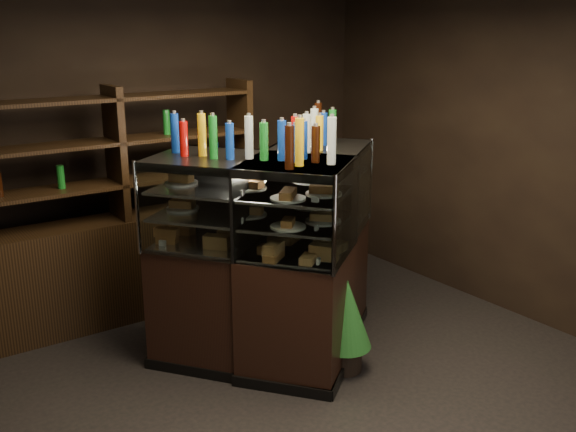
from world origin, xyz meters
name	(u,v)px	position (x,y,z in m)	size (l,w,h in m)	color
ground	(294,409)	(0.00, 0.00, 0.00)	(5.00, 5.00, 0.00)	black
room_shell	(294,117)	(0.00, 0.00, 1.94)	(5.02, 5.02, 3.01)	black
display_case	(280,291)	(0.36, 0.67, 0.52)	(1.98, 1.59, 1.58)	black
food_display	(280,207)	(0.36, 0.67, 1.19)	(1.52, 1.15, 0.48)	#BD7843
bottles_top	(280,136)	(0.36, 0.67, 1.71)	(1.35, 1.01, 0.30)	#B20C0A
potted_conifer	(345,310)	(0.61, 0.20, 0.48)	(0.39, 0.39, 0.84)	black
back_shelving	(123,250)	(-0.33, 2.05, 0.61)	(2.44, 0.46, 2.00)	black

